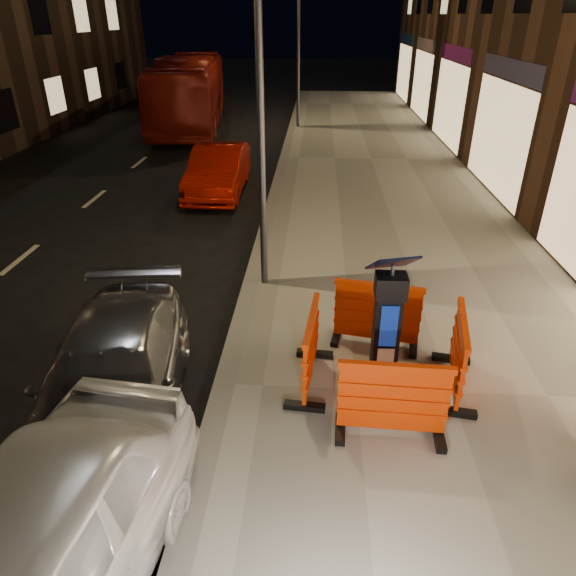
# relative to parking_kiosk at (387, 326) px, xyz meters

# --- Properties ---
(ground_plane) EXTENTS (120.00, 120.00, 0.00)m
(ground_plane) POSITION_rel_parking_kiosk_xyz_m (-2.10, -0.14, -1.06)
(ground_plane) COLOR black
(ground_plane) RESTS_ON ground
(sidewalk) EXTENTS (6.00, 60.00, 0.15)m
(sidewalk) POSITION_rel_parking_kiosk_xyz_m (0.90, -0.14, -0.98)
(sidewalk) COLOR gray
(sidewalk) RESTS_ON ground
(kerb) EXTENTS (0.30, 60.00, 0.15)m
(kerb) POSITION_rel_parking_kiosk_xyz_m (-2.10, -0.14, -0.98)
(kerb) COLOR slate
(kerb) RESTS_ON ground
(parking_kiosk) EXTENTS (0.64, 0.64, 1.81)m
(parking_kiosk) POSITION_rel_parking_kiosk_xyz_m (0.00, 0.00, 0.00)
(parking_kiosk) COLOR black
(parking_kiosk) RESTS_ON sidewalk
(barrier_front) EXTENTS (1.32, 0.60, 1.01)m
(barrier_front) POSITION_rel_parking_kiosk_xyz_m (0.00, -0.95, -0.40)
(barrier_front) COLOR red
(barrier_front) RESTS_ON sidewalk
(barrier_back) EXTENTS (1.37, 0.77, 1.01)m
(barrier_back) POSITION_rel_parking_kiosk_xyz_m (0.00, 0.95, -0.40)
(barrier_back) COLOR red
(barrier_back) RESTS_ON sidewalk
(barrier_kerbside) EXTENTS (0.66, 1.34, 1.01)m
(barrier_kerbside) POSITION_rel_parking_kiosk_xyz_m (-0.95, 0.00, -0.40)
(barrier_kerbside) COLOR red
(barrier_kerbside) RESTS_ON sidewalk
(barrier_bldgside) EXTENTS (0.75, 1.37, 1.01)m
(barrier_bldgside) POSITION_rel_parking_kiosk_xyz_m (0.95, 0.00, -0.40)
(barrier_bldgside) COLOR red
(barrier_bldgside) RESTS_ON sidewalk
(car_silver) EXTENTS (2.23, 4.29, 1.19)m
(car_silver) POSITION_rel_parking_kiosk_xyz_m (-3.37, -0.67, -1.06)
(car_silver) COLOR #A0A0A4
(car_silver) RESTS_ON ground
(car_red) EXTENTS (1.43, 3.98, 1.30)m
(car_red) POSITION_rel_parking_kiosk_xyz_m (-3.71, 8.59, -1.06)
(car_red) COLOR #A00F01
(car_red) RESTS_ON ground
(bus_doubledecker) EXTENTS (3.78, 10.83, 2.96)m
(bus_doubledecker) POSITION_rel_parking_kiosk_xyz_m (-6.71, 18.49, -1.06)
(bus_doubledecker) COLOR maroon
(bus_doubledecker) RESTS_ON ground
(street_lamp_mid) EXTENTS (0.12, 0.12, 6.00)m
(street_lamp_mid) POSITION_rel_parking_kiosk_xyz_m (-1.85, 2.86, 2.09)
(street_lamp_mid) COLOR #3F3F44
(street_lamp_mid) RESTS_ON sidewalk
(street_lamp_far) EXTENTS (0.12, 0.12, 6.00)m
(street_lamp_far) POSITION_rel_parking_kiosk_xyz_m (-1.85, 17.86, 2.09)
(street_lamp_far) COLOR #3F3F44
(street_lamp_far) RESTS_ON sidewalk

